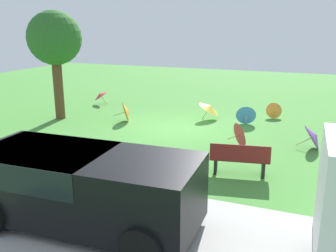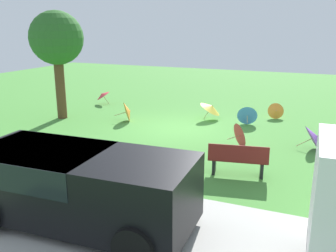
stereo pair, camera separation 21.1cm
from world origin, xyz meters
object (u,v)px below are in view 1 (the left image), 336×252
(parasol_red_0, at_px, (241,135))
(parasol_purple_1, at_px, (314,136))
(park_bench, at_px, (240,159))
(parasol_orange_3, at_px, (274,110))
(shade_tree, at_px, (55,40))
(parasol_blue_1, at_px, (246,115))
(parasol_orange_0, at_px, (112,151))
(parasol_yellow_0, at_px, (210,107))
(parasol_red_2, at_px, (100,95))
(van_dark, at_px, (78,182))
(parasol_orange_2, at_px, (127,112))

(parasol_red_0, bearing_deg, parasol_purple_1, -164.50)
(park_bench, relative_size, parasol_orange_3, 2.15)
(shade_tree, bearing_deg, parasol_blue_1, -165.32)
(parasol_orange_0, xyz_separation_m, parasol_blue_1, (-2.93, -5.81, 0.06))
(parasol_orange_0, relative_size, parasol_purple_1, 0.71)
(parasol_yellow_0, relative_size, parasol_red_2, 1.07)
(van_dark, bearing_deg, parasol_red_0, -109.13)
(parasol_blue_1, xyz_separation_m, parasol_red_2, (7.66, -1.15, 0.09))
(parasol_orange_3, bearing_deg, parasol_red_2, 2.23)
(parasol_red_0, bearing_deg, parasol_orange_2, -16.71)
(parasol_yellow_0, bearing_deg, parasol_orange_2, 28.31)
(parasol_yellow_0, bearing_deg, parasol_purple_1, 148.65)
(van_dark, distance_m, shade_tree, 9.59)
(parasol_orange_3, bearing_deg, parasol_blue_1, 56.96)
(parasol_purple_1, height_order, parasol_red_2, parasol_purple_1)
(van_dark, height_order, park_bench, van_dark)
(parasol_orange_2, bearing_deg, shade_tree, 11.40)
(shade_tree, xyz_separation_m, parasol_red_2, (-0.05, -3.17, -2.87))
(park_bench, relative_size, parasol_orange_2, 1.84)
(parasol_red_2, height_order, parasol_orange_3, parasol_red_2)
(park_bench, height_order, parasol_orange_0, park_bench)
(parasol_orange_2, xyz_separation_m, parasol_purple_1, (-7.39, 0.91, 0.01))
(parasol_blue_1, xyz_separation_m, parasol_purple_1, (-2.65, 2.33, 0.03))
(parasol_yellow_0, relative_size, parasol_purple_1, 1.02)
(parasol_yellow_0, xyz_separation_m, parasol_purple_1, (-4.26, 2.60, -0.09))
(parasol_purple_1, relative_size, parasol_orange_3, 1.35)
(van_dark, height_order, parasol_red_2, van_dark)
(park_bench, xyz_separation_m, shade_tree, (8.52, -3.38, 2.89))
(parasol_orange_0, relative_size, parasol_red_0, 0.86)
(parasol_yellow_0, distance_m, parasol_orange_3, 2.86)
(shade_tree, relative_size, parasol_red_0, 5.27)
(park_bench, distance_m, parasol_purple_1, 3.58)
(parasol_blue_1, bearing_deg, van_dark, 79.14)
(parasol_orange_0, bearing_deg, van_dark, 109.65)
(shade_tree, height_order, parasol_yellow_0, shade_tree)
(van_dark, bearing_deg, parasol_purple_1, -122.96)
(park_bench, relative_size, parasol_red_0, 1.92)
(shade_tree, relative_size, parasol_orange_3, 5.90)
(parasol_blue_1, relative_size, parasol_purple_1, 0.83)
(parasol_blue_1, height_order, parasol_purple_1, parasol_purple_1)
(van_dark, distance_m, parasol_orange_2, 8.27)
(parasol_red_0, distance_m, parasol_orange_2, 5.35)
(van_dark, relative_size, park_bench, 2.82)
(van_dark, xyz_separation_m, parasol_orange_2, (2.99, -7.70, -0.48))
(parasol_orange_0, xyz_separation_m, parasol_red_0, (-3.32, -2.85, 0.08))
(parasol_purple_1, bearing_deg, parasol_blue_1, -41.31)
(van_dark, relative_size, parasol_blue_1, 5.39)
(shade_tree, relative_size, parasol_blue_1, 5.25)
(park_bench, relative_size, parasol_purple_1, 1.59)
(parasol_red_0, xyz_separation_m, parasol_blue_1, (0.39, -2.96, -0.02))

